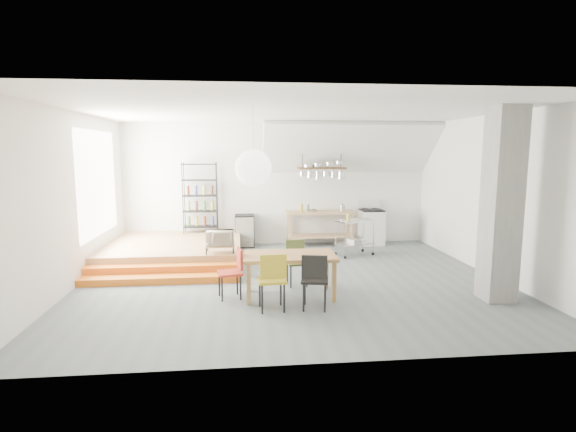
{
  "coord_description": "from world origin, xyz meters",
  "views": [
    {
      "loc": [
        -0.94,
        -8.41,
        2.48
      ],
      "look_at": [
        0.01,
        0.8,
        1.14
      ],
      "focal_mm": 28.0,
      "sensor_mm": 36.0,
      "label": 1
    }
  ],
  "objects": [
    {
      "name": "kitchen_counter",
      "position": [
        1.1,
        3.15,
        0.63
      ],
      "size": [
        1.8,
        0.6,
        0.91
      ],
      "color": "#A37A51",
      "rests_on": "ground"
    },
    {
      "name": "microwave_shelf",
      "position": [
        -1.4,
        0.75,
        0.55
      ],
      "size": [
        0.6,
        0.4,
        0.16
      ],
      "color": "#A37A51",
      "rests_on": "platform"
    },
    {
      "name": "slope_ceiling",
      "position": [
        1.8,
        2.9,
        2.55
      ],
      "size": [
        4.4,
        1.44,
        1.32
      ],
      "primitive_type": "cube",
      "rotation": [
        -0.73,
        0.0,
        0.0
      ],
      "color": "white",
      "rests_on": "wall_back"
    },
    {
      "name": "chair_mustard",
      "position": [
        -0.49,
        -1.7,
        0.56
      ],
      "size": [
        0.45,
        0.45,
        0.93
      ],
      "rotation": [
        0.0,
        0.0,
        3.21
      ],
      "color": "#9E8C1B",
      "rests_on": "ground"
    },
    {
      "name": "bowl",
      "position": [
        0.94,
        3.1,
        0.94
      ],
      "size": [
        0.24,
        0.24,
        0.05
      ],
      "primitive_type": "imported",
      "rotation": [
        0.0,
        0.0,
        0.16
      ],
      "color": "silver",
      "rests_on": "kitchen_counter"
    },
    {
      "name": "chair_black",
      "position": [
        0.17,
        -1.71,
        0.54
      ],
      "size": [
        0.49,
        0.49,
        0.91
      ],
      "rotation": [
        0.0,
        0.0,
        2.94
      ],
      "color": "black",
      "rests_on": "ground"
    },
    {
      "name": "ceiling",
      "position": [
        0.0,
        0.0,
        3.2
      ],
      "size": [
        8.0,
        7.0,
        0.02
      ],
      "primitive_type": "cube",
      "color": "white",
      "rests_on": "wall_back"
    },
    {
      "name": "concrete_column",
      "position": [
        3.3,
        -1.5,
        1.6
      ],
      "size": [
        0.5,
        0.5,
        3.2
      ],
      "primitive_type": "cube",
      "color": "slate",
      "rests_on": "ground"
    },
    {
      "name": "step_upper",
      "position": [
        -2.5,
        0.4,
        0.13
      ],
      "size": [
        3.0,
        0.35,
        0.27
      ],
      "primitive_type": "cube",
      "color": "orange",
      "rests_on": "ground"
    },
    {
      "name": "wall_left",
      "position": [
        -4.0,
        0.0,
        1.6
      ],
      "size": [
        0.04,
        7.0,
        3.2
      ],
      "primitive_type": "cube",
      "color": "silver",
      "rests_on": "ground"
    },
    {
      "name": "paper_lantern",
      "position": [
        -0.74,
        -0.99,
        2.2
      ],
      "size": [
        0.6,
        0.6,
        0.6
      ],
      "primitive_type": "sphere",
      "color": "white",
      "rests_on": "ceiling"
    },
    {
      "name": "step_lower",
      "position": [
        -2.5,
        0.05,
        0.07
      ],
      "size": [
        3.0,
        0.35,
        0.13
      ],
      "primitive_type": "cube",
      "color": "orange",
      "rests_on": "ground"
    },
    {
      "name": "wall_right",
      "position": [
        4.0,
        0.0,
        1.6
      ],
      "size": [
        0.04,
        7.0,
        3.2
      ],
      "primitive_type": "cube",
      "color": "silver",
      "rests_on": "ground"
    },
    {
      "name": "dining_table",
      "position": [
        -0.14,
        -1.0,
        0.66
      ],
      "size": [
        1.57,
        0.9,
        0.74
      ],
      "rotation": [
        0.0,
        0.0,
        -0.02
      ],
      "color": "olive",
      "rests_on": "ground"
    },
    {
      "name": "wall_back",
      "position": [
        0.0,
        3.5,
        1.6
      ],
      "size": [
        8.0,
        0.04,
        3.2
      ],
      "primitive_type": "cube",
      "color": "silver",
      "rests_on": "ground"
    },
    {
      "name": "chair_olive",
      "position": [
        0.05,
        -0.3,
        0.5
      ],
      "size": [
        0.42,
        0.42,
        0.83
      ],
      "rotation": [
        0.0,
        0.0,
        0.11
      ],
      "color": "#51602D",
      "rests_on": "ground"
    },
    {
      "name": "mini_fridge",
      "position": [
        -0.88,
        3.2,
        0.42
      ],
      "size": [
        0.49,
        0.49,
        0.83
      ],
      "primitive_type": "cube",
      "color": "black",
      "rests_on": "ground"
    },
    {
      "name": "microwave",
      "position": [
        -1.4,
        0.75,
        0.71
      ],
      "size": [
        0.56,
        0.4,
        0.3
      ],
      "primitive_type": "imported",
      "rotation": [
        0.0,
        0.0,
        -0.07
      ],
      "color": "beige",
      "rests_on": "microwave_shelf"
    },
    {
      "name": "chair_red",
      "position": [
        -1.09,
        -0.97,
        0.51
      ],
      "size": [
        0.46,
        0.46,
        0.85
      ],
      "rotation": [
        0.0,
        0.0,
        -1.38
      ],
      "color": "#AB2718",
      "rests_on": "ground"
    },
    {
      "name": "rolling_cart",
      "position": [
        1.73,
        1.91,
        0.55
      ],
      "size": [
        0.97,
        0.75,
        0.86
      ],
      "rotation": [
        0.0,
        0.0,
        0.36
      ],
      "color": "silver",
      "rests_on": "ground"
    },
    {
      "name": "platform",
      "position": [
        -2.5,
        2.0,
        0.2
      ],
      "size": [
        3.0,
        3.0,
        0.4
      ],
      "primitive_type": "cube",
      "color": "#A37A51",
      "rests_on": "ground"
    },
    {
      "name": "wire_shelving",
      "position": [
        -2.0,
        3.2,
        1.33
      ],
      "size": [
        0.88,
        0.38,
        1.8
      ],
      "color": "black",
      "rests_on": "platform"
    },
    {
      "name": "stove",
      "position": [
        2.5,
        3.16,
        0.48
      ],
      "size": [
        0.6,
        0.6,
        1.18
      ],
      "color": "white",
      "rests_on": "ground"
    },
    {
      "name": "window_pane",
      "position": [
        -3.98,
        1.5,
        1.8
      ],
      "size": [
        0.02,
        2.5,
        2.2
      ],
      "primitive_type": "cube",
      "color": "white",
      "rests_on": "wall_left"
    },
    {
      "name": "pot_rack",
      "position": [
        1.13,
        2.92,
        1.98
      ],
      "size": [
        1.2,
        0.5,
        1.43
      ],
      "color": "#3E2A19",
      "rests_on": "ceiling"
    },
    {
      "name": "floor",
      "position": [
        0.0,
        0.0,
        0.0
      ],
      "size": [
        8.0,
        8.0,
        0.0
      ],
      "primitive_type": "plane",
      "color": "slate",
      "rests_on": "ground"
    }
  ]
}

